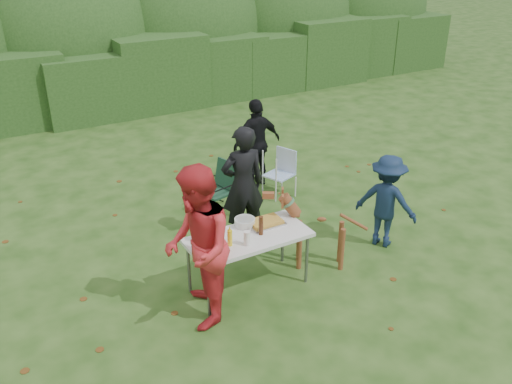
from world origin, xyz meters
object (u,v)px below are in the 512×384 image
person_black_puffy (257,143)px  beer_bottle (261,226)px  child (386,201)px  lawn_chair (279,173)px  camping_chair (217,189)px  person_cook (243,185)px  person_red_jacket (198,248)px  ketchup_bottle (217,237)px  folding_table (248,240)px  mustard_bottle (230,238)px  paper_towel_roll (205,232)px  dog (321,231)px

person_black_puffy → beer_bottle: (-1.48, -2.64, 0.09)m
child → lawn_chair: (-0.43, 2.10, -0.28)m
person_black_puffy → beer_bottle: 3.03m
camping_chair → beer_bottle: 2.11m
person_black_puffy → person_cook: bearing=52.0°
camping_chair → lawn_chair: size_ratio=1.07×
person_red_jacket → ketchup_bottle: person_red_jacket is taller
person_red_jacket → lawn_chair: person_red_jacket is taller
person_cook → child: bearing=153.2°
folding_table → beer_bottle: beer_bottle is taller
folding_table → ketchup_bottle: bearing=-178.7°
person_red_jacket → mustard_bottle: bearing=130.5°
person_red_jacket → mustard_bottle: (0.48, 0.18, -0.11)m
folding_table → ketchup_bottle: ketchup_bottle is taller
person_black_puffy → mustard_bottle: (-1.92, -2.68, 0.07)m
beer_bottle → paper_towel_roll: 0.69m
mustard_bottle → camping_chair: bearing=67.8°
ketchup_bottle → beer_bottle: bearing=-3.5°
person_cook → mustard_bottle: person_cook is taller
person_black_puffy → child: 2.70m
child → beer_bottle: bearing=59.3°
person_red_jacket → camping_chair: (1.32, 2.24, -0.53)m
person_black_puffy → lawn_chair: (0.12, -0.54, -0.38)m
ketchup_bottle → lawn_chair: bearing=43.7°
person_red_jacket → paper_towel_roll: bearing=166.8°
person_red_jacket → person_black_puffy: (2.40, 2.86, -0.17)m
person_red_jacket → dog: size_ratio=1.71×
person_black_puffy → mustard_bottle: 3.30m
person_red_jacket → dog: bearing=117.0°
person_cook → person_black_puffy: bearing=-119.1°
lawn_chair → person_cook: bearing=18.1°
dog → lawn_chair: dog is taller
ketchup_bottle → paper_towel_roll: (-0.10, 0.15, 0.02)m
person_red_jacket → camping_chair: bearing=169.7°
paper_towel_roll → camping_chair: bearing=60.1°
person_red_jacket → camping_chair: person_red_jacket is taller
child → dog: bearing=59.3°
person_cook → paper_towel_roll: size_ratio=6.63×
person_cook → person_black_puffy: person_cook is taller
dog → paper_towel_roll: (-1.58, 0.18, 0.34)m
person_cook → camping_chair: size_ratio=2.05×
folding_table → mustard_bottle: mustard_bottle is taller
child → person_red_jacket: bearing=63.4°
person_red_jacket → person_black_puffy: person_red_jacket is taller
folding_table → dog: size_ratio=1.35×
person_black_puffy → camping_chair: person_black_puffy is taller
person_red_jacket → mustard_bottle: size_ratio=9.47×
person_black_puffy → camping_chair: 1.30m
camping_chair → paper_towel_roll: paper_towel_roll is taller
folding_table → paper_towel_roll: bearing=165.1°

